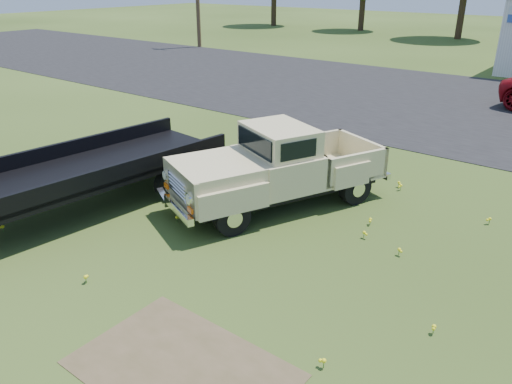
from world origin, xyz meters
TOP-DOWN VIEW (x-y plane):
  - ground at (0.00, 0.00)m, footprint 140.00×140.00m
  - asphalt_lot at (0.00, 15.00)m, footprint 90.00×14.00m
  - dirt_patch_a at (1.50, -3.00)m, footprint 3.00×2.00m
  - dirt_patch_b at (-2.00, 3.50)m, footprint 2.20×1.60m
  - vintage_pickup_truck at (-0.61, 2.28)m, footprint 4.05×5.73m
  - flatbed_trailer at (-4.20, -0.44)m, footprint 3.19×7.49m

SIDE VIEW (x-z plane):
  - ground at x=0.00m, z-range 0.00..0.00m
  - asphalt_lot at x=0.00m, z-range -0.01..0.01m
  - dirt_patch_a at x=1.50m, z-range -0.01..0.01m
  - dirt_patch_b at x=-2.00m, z-range -0.01..0.01m
  - vintage_pickup_truck at x=-0.61m, z-range 0.00..1.94m
  - flatbed_trailer at x=-4.20m, z-range 0.00..1.98m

